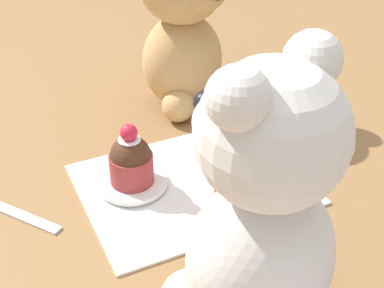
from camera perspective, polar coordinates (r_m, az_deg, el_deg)
name	(u,v)px	position (r m, az deg, el deg)	size (l,w,h in m)	color
ground_plane	(192,185)	(0.61, 0.00, -4.42)	(4.00, 4.00, 0.00)	olive
knitted_placemat	(192,183)	(0.60, 0.00, -4.19)	(0.24, 0.19, 0.01)	silver
teddy_bear_cream	(261,211)	(0.40, 7.33, -7.10)	(0.15, 0.15, 0.24)	silver
teddy_bear_tan	(184,21)	(0.71, -0.90, 12.96)	(0.14, 0.14, 0.24)	tan
cupcake_near_cream_bear	(237,182)	(0.56, 4.86, -4.07)	(0.05, 0.05, 0.07)	#993333
saucer_plate	(133,182)	(0.60, -6.35, -4.08)	(0.08, 0.08, 0.01)	white
cupcake_near_tan_bear	(131,160)	(0.58, -6.54, -1.74)	(0.05, 0.05, 0.07)	#993333
teaspoon	(7,209)	(0.60, -19.11, -6.56)	(0.14, 0.01, 0.01)	silver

